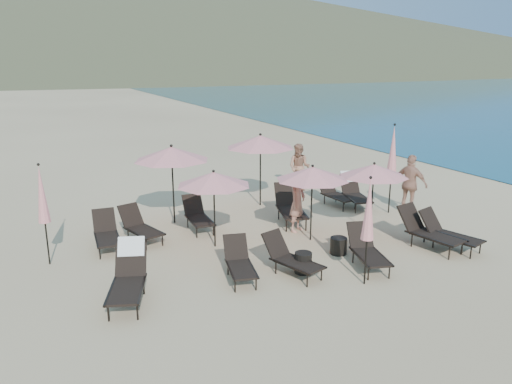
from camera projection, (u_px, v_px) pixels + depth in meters
name	position (u px, v px, depth m)	size (l,w,h in m)	color
ground	(365.00, 264.00, 12.03)	(800.00, 800.00, 0.00)	#D6BA8C
volcanic_headland	(147.00, 20.00, 297.92)	(690.00, 690.00, 55.00)	brown
lounger_0	(128.00, 275.00, 10.20)	(1.20, 1.88, 1.11)	black
lounger_1	(239.00, 262.00, 11.19)	(0.88, 1.55, 0.84)	black
lounger_2	(291.00, 257.00, 11.40)	(1.01, 1.64, 0.88)	black
lounger_3	(367.00, 250.00, 11.81)	(1.03, 1.69, 0.91)	black
lounger_4	(428.00, 230.00, 12.98)	(0.99, 1.86, 1.02)	black
lounger_5	(448.00, 232.00, 12.96)	(1.04, 1.73, 0.93)	black
lounger_6	(106.00, 233.00, 12.96)	(0.71, 1.60, 0.90)	black
lounger_7	(140.00, 226.00, 13.48)	(0.99, 1.66, 0.90)	black
lounger_8	(198.00, 215.00, 14.41)	(0.67, 1.57, 0.89)	black
lounger_9	(290.00, 206.00, 15.01)	(1.21, 1.96, 1.05)	black
lounger_10	(335.00, 193.00, 16.77)	(0.72, 1.63, 0.91)	black
lounger_11	(354.00, 191.00, 16.70)	(1.03, 1.78, 1.05)	black
umbrella_open_0	(214.00, 179.00, 12.70)	(1.93, 1.93, 2.08)	black
umbrella_open_1	(312.00, 173.00, 13.15)	(1.96, 1.96, 2.11)	black
umbrella_open_2	(374.00, 170.00, 13.76)	(1.90, 1.90, 2.05)	black
umbrella_open_3	(172.00, 154.00, 14.50)	(2.22, 2.22, 2.39)	black
umbrella_open_4	(260.00, 142.00, 16.29)	(2.27, 2.27, 2.44)	black
umbrella_closed_0	(369.00, 210.00, 10.55)	(0.29, 0.29, 2.45)	black
umbrella_closed_1	(393.00, 151.00, 15.50)	(0.34, 0.34, 2.87)	black
umbrella_closed_2	(42.00, 195.00, 11.59)	(0.29, 0.29, 2.49)	black
side_table_0	(303.00, 263.00, 11.50)	(0.40, 0.40, 0.49)	black
side_table_1	(338.00, 246.00, 12.62)	(0.43, 0.43, 0.43)	black
beachgoer_a	(297.00, 202.00, 14.14)	(0.62, 0.41, 1.70)	tan
beachgoer_b	(299.00, 167.00, 18.55)	(0.85, 0.66, 1.75)	#A97257
beachgoer_c	(410.00, 184.00, 15.82)	(1.10, 0.46, 1.88)	tan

